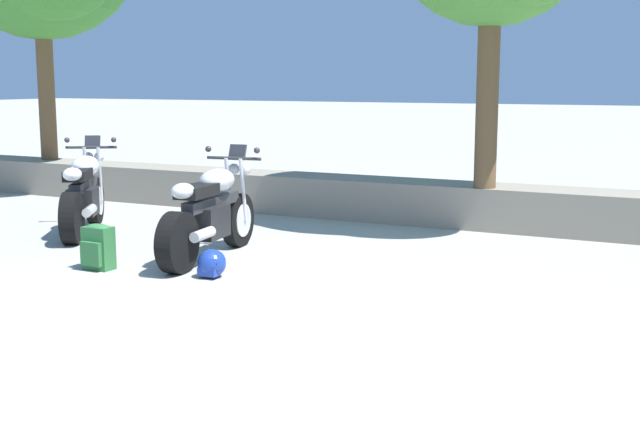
# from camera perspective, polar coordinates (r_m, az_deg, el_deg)

# --- Properties ---
(ground_plane) EXTENTS (120.00, 120.00, 0.00)m
(ground_plane) POSITION_cam_1_polar(r_m,az_deg,el_deg) (7.03, -3.91, -6.67)
(ground_plane) COLOR #A3A099
(stone_wall) EXTENTS (36.00, 0.80, 0.55)m
(stone_wall) POSITION_cam_1_polar(r_m,az_deg,el_deg) (11.29, 8.56, 0.68)
(stone_wall) COLOR gray
(stone_wall) RESTS_ON ground
(motorcycle_white_near_left) EXTENTS (1.23, 1.84, 1.18)m
(motorcycle_white_near_left) POSITION_cam_1_polar(r_m,az_deg,el_deg) (10.88, -15.78, 1.24)
(motorcycle_white_near_left) COLOR black
(motorcycle_white_near_left) RESTS_ON ground
(motorcycle_silver_centre) EXTENTS (0.72, 2.06, 1.18)m
(motorcycle_silver_centre) POSITION_cam_1_polar(r_m,az_deg,el_deg) (9.05, -7.45, -0.03)
(motorcycle_silver_centre) COLOR black
(motorcycle_silver_centre) RESTS_ON ground
(rider_backpack) EXTENTS (0.30, 0.26, 0.47)m
(rider_backpack) POSITION_cam_1_polar(r_m,az_deg,el_deg) (8.77, -14.88, -2.15)
(rider_backpack) COLOR #2D6B38
(rider_backpack) RESTS_ON ground
(rider_helmet) EXTENTS (0.28, 0.28, 0.28)m
(rider_helmet) POSITION_cam_1_polar(r_m,az_deg,el_deg) (8.22, -7.40, -3.42)
(rider_helmet) COLOR navy
(rider_helmet) RESTS_ON ground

